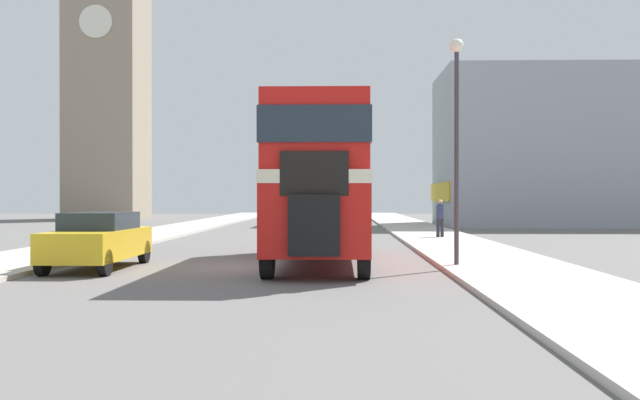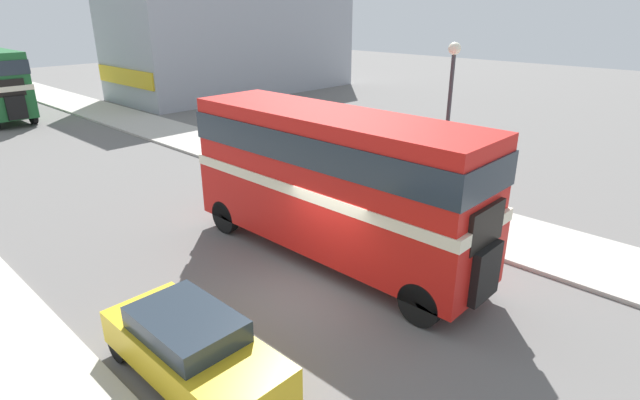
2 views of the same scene
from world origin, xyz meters
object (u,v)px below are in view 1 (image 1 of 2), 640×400
Objects in this scene: street_lamp at (457,117)px; pedestrian_walking at (440,216)px; double_decker_bus at (320,173)px; car_parked_near at (98,240)px; church_tower at (108,18)px; bus_distant at (321,186)px.

pedestrian_walking is at bearing 83.86° from street_lamp.
double_decker_bus is 4.10m from street_lamp.
car_parked_near is 46.38m from church_tower.
bus_distant is 19.51m from pedestrian_walking.
pedestrian_walking is at bearing -72.90° from bus_distant.
car_parked_near is 16.81m from pedestrian_walking.
pedestrian_walking is 13.20m from street_lamp.
double_decker_bus is at bearing -64.40° from church_tower.
church_tower reaches higher than car_parked_near.
double_decker_bus reaches higher than pedestrian_walking.
car_parked_near is (-5.74, -1.58, -1.79)m from double_decker_bus.
street_lamp is at bearing 0.99° from car_parked_near.
double_decker_bus reaches higher than car_parked_near.
double_decker_bus is at bearing -88.56° from bus_distant.
car_parked_near is at bearing -98.99° from bus_distant.
bus_distant is at bearing 97.87° from street_lamp.
church_tower reaches higher than double_decker_bus.
church_tower reaches higher than pedestrian_walking.
double_decker_bus is 46.41m from church_tower.
church_tower is (-13.31, 41.34, 16.27)m from car_parked_near.
double_decker_bus is at bearing -113.56° from pedestrian_walking.
car_parked_near is 0.13× the size of church_tower.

